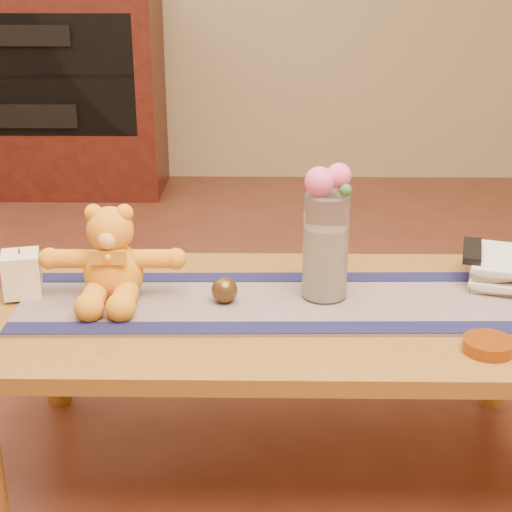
{
  "coord_description": "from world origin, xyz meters",
  "views": [
    {
      "loc": [
        -0.03,
        -1.71,
        1.25
      ],
      "look_at": [
        -0.05,
        0.0,
        0.58
      ],
      "focal_mm": 54.83,
      "sensor_mm": 36.0,
      "label": 1
    }
  ],
  "objects_px": {
    "amber_dish": "(488,346)",
    "book_bottom": "(469,276)",
    "tv_remote": "(472,251)",
    "glass_vase": "(326,247)",
    "bronze_ball": "(225,290)",
    "teddy_bear": "(112,254)",
    "pillar_candle": "(22,274)"
  },
  "relations": [
    {
      "from": "bronze_ball",
      "to": "book_bottom",
      "type": "xyz_separation_m",
      "value": [
        0.63,
        0.16,
        -0.03
      ]
    },
    {
      "from": "tv_remote",
      "to": "teddy_bear",
      "type": "bearing_deg",
      "value": -157.94
    },
    {
      "from": "bronze_ball",
      "to": "amber_dish",
      "type": "xyz_separation_m",
      "value": [
        0.58,
        -0.23,
        -0.03
      ]
    },
    {
      "from": "book_bottom",
      "to": "tv_remote",
      "type": "relative_size",
      "value": 1.39
    },
    {
      "from": "tv_remote",
      "to": "amber_dish",
      "type": "bearing_deg",
      "value": -83.26
    },
    {
      "from": "glass_vase",
      "to": "book_bottom",
      "type": "height_order",
      "value": "glass_vase"
    },
    {
      "from": "teddy_bear",
      "to": "amber_dish",
      "type": "height_order",
      "value": "teddy_bear"
    },
    {
      "from": "amber_dish",
      "to": "book_bottom",
      "type": "bearing_deg",
      "value": 82.19
    },
    {
      "from": "glass_vase",
      "to": "bronze_ball",
      "type": "xyz_separation_m",
      "value": [
        -0.24,
        -0.04,
        -0.1
      ]
    },
    {
      "from": "glass_vase",
      "to": "amber_dish",
      "type": "bearing_deg",
      "value": -38.32
    },
    {
      "from": "pillar_candle",
      "to": "book_bottom",
      "type": "bearing_deg",
      "value": 6.14
    },
    {
      "from": "teddy_bear",
      "to": "book_bottom",
      "type": "height_order",
      "value": "teddy_bear"
    },
    {
      "from": "glass_vase",
      "to": "tv_remote",
      "type": "xyz_separation_m",
      "value": [
        0.38,
        0.12,
        -0.05
      ]
    },
    {
      "from": "glass_vase",
      "to": "tv_remote",
      "type": "height_order",
      "value": "glass_vase"
    },
    {
      "from": "teddy_bear",
      "to": "book_bottom",
      "type": "xyz_separation_m",
      "value": [
        0.9,
        0.13,
        -0.11
      ]
    },
    {
      "from": "glass_vase",
      "to": "amber_dish",
      "type": "distance_m",
      "value": 0.44
    },
    {
      "from": "teddy_bear",
      "to": "book_bottom",
      "type": "bearing_deg",
      "value": 7.73
    },
    {
      "from": "pillar_candle",
      "to": "book_bottom",
      "type": "xyz_separation_m",
      "value": [
        1.13,
        0.12,
        -0.05
      ]
    },
    {
      "from": "tv_remote",
      "to": "amber_dish",
      "type": "xyz_separation_m",
      "value": [
        -0.05,
        -0.38,
        -0.07
      ]
    },
    {
      "from": "book_bottom",
      "to": "amber_dish",
      "type": "bearing_deg",
      "value": -86.44
    },
    {
      "from": "glass_vase",
      "to": "teddy_bear",
      "type": "bearing_deg",
      "value": -179.35
    },
    {
      "from": "book_bottom",
      "to": "pillar_candle",
      "type": "bearing_deg",
      "value": -162.49
    },
    {
      "from": "book_bottom",
      "to": "amber_dish",
      "type": "xyz_separation_m",
      "value": [
        -0.05,
        -0.39,
        0.0
      ]
    },
    {
      "from": "pillar_candle",
      "to": "book_bottom",
      "type": "distance_m",
      "value": 1.14
    },
    {
      "from": "glass_vase",
      "to": "bronze_ball",
      "type": "bearing_deg",
      "value": -171.05
    },
    {
      "from": "teddy_bear",
      "to": "glass_vase",
      "type": "height_order",
      "value": "glass_vase"
    },
    {
      "from": "pillar_candle",
      "to": "tv_remote",
      "type": "height_order",
      "value": "pillar_candle"
    },
    {
      "from": "book_bottom",
      "to": "glass_vase",
      "type": "bearing_deg",
      "value": -150.71
    },
    {
      "from": "pillar_candle",
      "to": "amber_dish",
      "type": "bearing_deg",
      "value": -13.96
    },
    {
      "from": "book_bottom",
      "to": "tv_remote",
      "type": "distance_m",
      "value": 0.08
    },
    {
      "from": "tv_remote",
      "to": "book_bottom",
      "type": "bearing_deg",
      "value": 90.0
    },
    {
      "from": "bronze_ball",
      "to": "tv_remote",
      "type": "xyz_separation_m",
      "value": [
        0.63,
        0.15,
        0.05
      ]
    }
  ]
}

